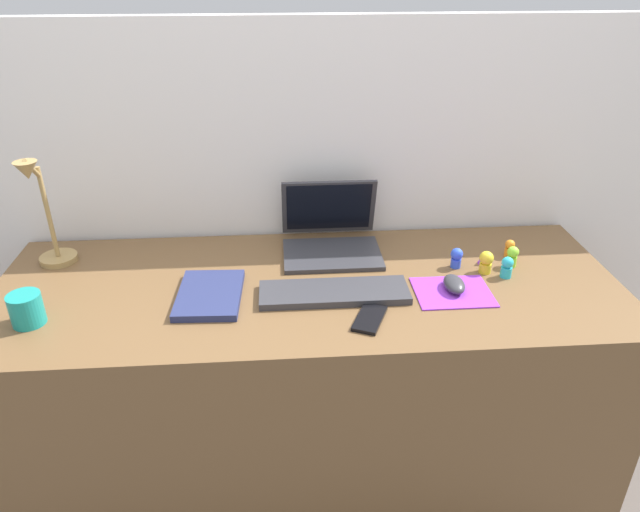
% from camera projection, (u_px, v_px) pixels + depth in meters
% --- Properties ---
extents(ground_plane, '(6.00, 6.00, 0.00)m').
position_uv_depth(ground_plane, '(310.00, 469.00, 2.01)').
color(ground_plane, '#59514C').
extents(back_wall, '(2.98, 0.05, 1.42)m').
position_uv_depth(back_wall, '(302.00, 236.00, 2.01)').
color(back_wall, silver).
rests_on(back_wall, ground_plane).
extents(desk, '(1.78, 0.67, 0.74)m').
position_uv_depth(desk, '(309.00, 386.00, 1.84)').
color(desk, brown).
rests_on(desk, ground_plane).
extents(laptop, '(0.30, 0.27, 0.21)m').
position_uv_depth(laptop, '(331.00, 233.00, 1.84)').
color(laptop, '#333338').
rests_on(laptop, desk).
extents(keyboard, '(0.41, 0.13, 0.02)m').
position_uv_depth(keyboard, '(334.00, 292.00, 1.60)').
color(keyboard, '#333338').
rests_on(keyboard, desk).
extents(mousepad, '(0.21, 0.17, 0.00)m').
position_uv_depth(mousepad, '(453.00, 292.00, 1.62)').
color(mousepad, purple).
rests_on(mousepad, desk).
extents(mouse, '(0.06, 0.10, 0.03)m').
position_uv_depth(mouse, '(454.00, 284.00, 1.62)').
color(mouse, '#333338').
rests_on(mouse, mousepad).
extents(cell_phone, '(0.11, 0.14, 0.01)m').
position_uv_depth(cell_phone, '(370.00, 319.00, 1.50)').
color(cell_phone, black).
rests_on(cell_phone, desk).
extents(desk_lamp, '(0.11, 0.16, 0.35)m').
position_uv_depth(desk_lamp, '(44.00, 216.00, 1.68)').
color(desk_lamp, '#A5844C').
rests_on(desk_lamp, desk).
extents(notebook_pad, '(0.18, 0.25, 0.02)m').
position_uv_depth(notebook_pad, '(210.00, 295.00, 1.59)').
color(notebook_pad, navy).
rests_on(notebook_pad, desk).
extents(coffee_mug, '(0.08, 0.08, 0.08)m').
position_uv_depth(coffee_mug, '(26.00, 309.00, 1.47)').
color(coffee_mug, teal).
rests_on(coffee_mug, desk).
extents(toy_figurine_yellow, '(0.04, 0.04, 0.07)m').
position_uv_depth(toy_figurine_yellow, '(486.00, 261.00, 1.71)').
color(toy_figurine_yellow, yellow).
rests_on(toy_figurine_yellow, desk).
extents(toy_figurine_purple, '(0.04, 0.04, 0.04)m').
position_uv_depth(toy_figurine_purple, '(485.00, 257.00, 1.76)').
color(toy_figurine_purple, purple).
rests_on(toy_figurine_purple, desk).
extents(toy_figurine_cyan, '(0.03, 0.03, 0.06)m').
position_uv_depth(toy_figurine_cyan, '(507.00, 267.00, 1.69)').
color(toy_figurine_cyan, '#28B7CC').
rests_on(toy_figurine_cyan, desk).
extents(toy_figurine_lime, '(0.03, 0.03, 0.07)m').
position_uv_depth(toy_figurine_lime, '(512.00, 256.00, 1.74)').
color(toy_figurine_lime, '#8CDB33').
rests_on(toy_figurine_lime, desk).
extents(toy_figurine_blue, '(0.04, 0.04, 0.06)m').
position_uv_depth(toy_figurine_blue, '(456.00, 257.00, 1.74)').
color(toy_figurine_blue, blue).
rests_on(toy_figurine_blue, desk).
extents(toy_figurine_orange, '(0.03, 0.03, 0.06)m').
position_uv_depth(toy_figurine_orange, '(510.00, 248.00, 1.80)').
color(toy_figurine_orange, orange).
rests_on(toy_figurine_orange, desk).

